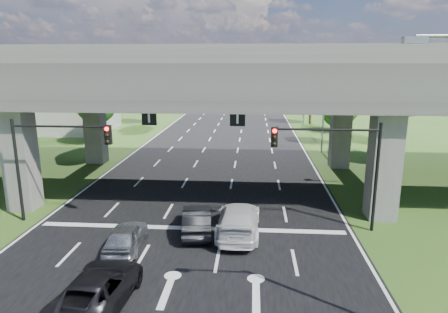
# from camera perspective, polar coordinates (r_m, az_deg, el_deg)

# --- Properties ---
(ground) EXTENTS (160.00, 160.00, 0.00)m
(ground) POSITION_cam_1_polar(r_m,az_deg,el_deg) (19.58, -6.37, -14.28)
(ground) COLOR #274A17
(ground) RESTS_ON ground
(road) EXTENTS (18.00, 120.00, 0.03)m
(road) POSITION_cam_1_polar(r_m,az_deg,el_deg) (28.71, -2.75, -5.05)
(road) COLOR black
(road) RESTS_ON ground
(overpass) EXTENTS (80.00, 15.00, 10.00)m
(overpass) POSITION_cam_1_polar(r_m,az_deg,el_deg) (29.26, -2.45, 11.08)
(overpass) COLOR #33302E
(overpass) RESTS_ON ground
(warehouse) EXTENTS (20.00, 10.00, 4.00)m
(warehouse) POSITION_cam_1_polar(r_m,az_deg,el_deg) (60.17, -25.16, 5.30)
(warehouse) COLOR #9E9E99
(warehouse) RESTS_ON ground
(signal_right) EXTENTS (5.76, 0.54, 6.00)m
(signal_right) POSITION_cam_1_polar(r_m,az_deg,el_deg) (22.00, 15.79, 0.04)
(signal_right) COLOR black
(signal_right) RESTS_ON ground
(signal_left) EXTENTS (5.76, 0.54, 6.00)m
(signal_left) POSITION_cam_1_polar(r_m,az_deg,el_deg) (24.28, -23.35, 0.65)
(signal_left) COLOR black
(signal_left) RESTS_ON ground
(streetlight_far) EXTENTS (3.38, 0.25, 10.00)m
(streetlight_far) POSITION_cam_1_polar(r_m,az_deg,el_deg) (41.72, 13.63, 8.52)
(streetlight_far) COLOR gray
(streetlight_far) RESTS_ON ground
(streetlight_beyond) EXTENTS (3.38, 0.25, 10.00)m
(streetlight_beyond) POSITION_cam_1_polar(r_m,az_deg,el_deg) (57.53, 11.08, 9.85)
(streetlight_beyond) COLOR gray
(streetlight_beyond) RESTS_ON ground
(tree_left_near) EXTENTS (4.50, 4.50, 7.80)m
(tree_left_near) POSITION_cam_1_polar(r_m,az_deg,el_deg) (46.60, -17.80, 7.45)
(tree_left_near) COLOR black
(tree_left_near) RESTS_ON ground
(tree_left_mid) EXTENTS (3.91, 3.90, 6.76)m
(tree_left_mid) POSITION_cam_1_polar(r_m,az_deg,el_deg) (55.16, -17.59, 7.60)
(tree_left_mid) COLOR black
(tree_left_mid) RESTS_ON ground
(tree_left_far) EXTENTS (4.80, 4.80, 8.32)m
(tree_left_far) POSITION_cam_1_polar(r_m,az_deg,el_deg) (61.39, -11.38, 9.38)
(tree_left_far) COLOR black
(tree_left_far) RESTS_ON ground
(tree_right_near) EXTENTS (4.20, 4.20, 7.28)m
(tree_right_near) POSITION_cam_1_polar(r_m,az_deg,el_deg) (46.30, 16.38, 7.11)
(tree_right_near) COLOR black
(tree_right_near) RESTS_ON ground
(tree_right_mid) EXTENTS (3.91, 3.90, 6.76)m
(tree_right_mid) POSITION_cam_1_polar(r_m,az_deg,el_deg) (54.76, 17.73, 7.56)
(tree_right_mid) COLOR black
(tree_right_mid) RESTS_ON ground
(tree_right_far) EXTENTS (4.50, 4.50, 7.80)m
(tree_right_far) POSITION_cam_1_polar(r_m,az_deg,el_deg) (61.81, 12.42, 9.05)
(tree_right_far) COLOR black
(tree_right_far) RESTS_ON ground
(car_silver) EXTENTS (1.80, 4.01, 1.34)m
(car_silver) POSITION_cam_1_polar(r_m,az_deg,el_deg) (20.60, -13.83, -11.00)
(car_silver) COLOR #9FA1A6
(car_silver) RESTS_ON road
(car_dark) EXTENTS (2.04, 4.42, 1.40)m
(car_dark) POSITION_cam_1_polar(r_m,az_deg,el_deg) (21.90, -3.92, -9.04)
(car_dark) COLOR black
(car_dark) RESTS_ON road
(car_white) EXTENTS (2.31, 5.51, 1.59)m
(car_white) POSITION_cam_1_polar(r_m,az_deg,el_deg) (21.67, 2.09, -8.99)
(car_white) COLOR #BDBDBD
(car_white) RESTS_ON road
(car_trailing) EXTENTS (2.61, 5.16, 1.40)m
(car_trailing) POSITION_cam_1_polar(r_m,az_deg,el_deg) (16.51, -17.62, -17.60)
(car_trailing) COLOR black
(car_trailing) RESTS_ON road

